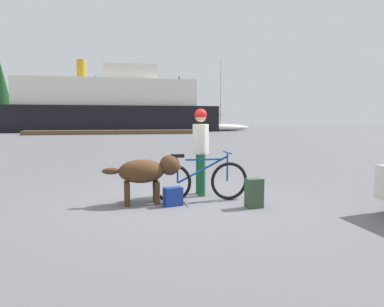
{
  "coord_description": "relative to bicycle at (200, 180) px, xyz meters",
  "views": [
    {
      "loc": [
        -1.21,
        -6.24,
        1.53
      ],
      "look_at": [
        0.29,
        0.87,
        0.81
      ],
      "focal_mm": 32.94,
      "sensor_mm": 36.0,
      "label": 1
    }
  ],
  "objects": [
    {
      "name": "ground_plane",
      "position": [
        -0.28,
        -0.05,
        -0.39
      ],
      "size": [
        160.0,
        160.0,
        0.0
      ],
      "primitive_type": "plane",
      "color": "slate"
    },
    {
      "name": "bicycle",
      "position": [
        0.0,
        0.0,
        0.0
      ],
      "size": [
        1.81,
        0.44,
        0.91
      ],
      "color": "black",
      "rests_on": "ground_plane"
    },
    {
      "name": "person_cyclist",
      "position": [
        0.13,
        0.53,
        0.66
      ],
      "size": [
        0.32,
        0.53,
        1.73
      ],
      "color": "#19592D",
      "rests_on": "ground_plane"
    },
    {
      "name": "dog",
      "position": [
        -0.99,
        0.0,
        0.2
      ],
      "size": [
        1.38,
        0.5,
        0.88
      ],
      "color": "#472D19",
      "rests_on": "ground_plane"
    },
    {
      "name": "backpack",
      "position": [
        0.8,
        -0.66,
        -0.14
      ],
      "size": [
        0.3,
        0.23,
        0.51
      ],
      "primitive_type": "cube",
      "rotation": [
        0.0,
        0.0,
        0.1
      ],
      "color": "#334C33",
      "rests_on": "ground_plane"
    },
    {
      "name": "handbag_pannier",
      "position": [
        -0.56,
        -0.25,
        -0.22
      ],
      "size": [
        0.35,
        0.25,
        0.33
      ],
      "primitive_type": "cube",
      "rotation": [
        0.0,
        0.0,
        0.24
      ],
      "color": "navy",
      "rests_on": "ground_plane"
    },
    {
      "name": "dock_pier",
      "position": [
        -1.53,
        30.21,
        -0.19
      ],
      "size": [
        17.79,
        2.11,
        0.4
      ],
      "primitive_type": "cube",
      "color": "brown",
      "rests_on": "ground_plane"
    },
    {
      "name": "ferry_boat",
      "position": [
        -2.37,
        39.02,
        2.67
      ],
      "size": [
        26.27,
        7.73,
        8.69
      ],
      "color": "black",
      "rests_on": "ground_plane"
    },
    {
      "name": "sailboat_moored",
      "position": [
        11.42,
        37.09,
        0.11
      ],
      "size": [
        7.57,
        2.12,
        8.85
      ],
      "color": "silver",
      "rests_on": "ground_plane"
    },
    {
      "name": "pine_tree_far_left",
      "position": [
        -20.63,
        59.22,
        6.49
      ],
      "size": [
        3.69,
        3.69,
        11.44
      ],
      "color": "#4C331E",
      "rests_on": "ground_plane"
    },
    {
      "name": "pine_tree_center",
      "position": [
        -5.19,
        59.4,
        5.83
      ],
      "size": [
        4.36,
        4.36,
        9.32
      ],
      "color": "#4C331E",
      "rests_on": "ground_plane"
    },
    {
      "name": "pine_tree_far_right",
      "position": [
        9.5,
        56.75,
        5.53
      ],
      "size": [
        3.05,
        3.05,
        9.36
      ],
      "color": "#4C331E",
      "rests_on": "ground_plane"
    }
  ]
}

